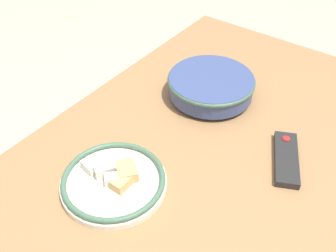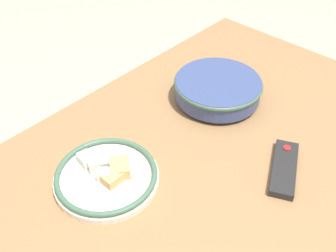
{
  "view_description": "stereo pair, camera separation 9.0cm",
  "coord_description": "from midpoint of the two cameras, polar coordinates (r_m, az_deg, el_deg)",
  "views": [
    {
      "loc": [
        0.56,
        0.38,
        1.49
      ],
      "look_at": [
        -0.09,
        -0.1,
        0.77
      ],
      "focal_mm": 42.0,
      "sensor_mm": 36.0,
      "label": 1
    },
    {
      "loc": [
        0.5,
        0.45,
        1.49
      ],
      "look_at": [
        -0.09,
        -0.1,
        0.77
      ],
      "focal_mm": 42.0,
      "sensor_mm": 36.0,
      "label": 2
    }
  ],
  "objects": [
    {
      "name": "dining_table",
      "position": [
        1.07,
        -0.94,
        -9.5
      ],
      "size": [
        1.57,
        0.83,
        0.74
      ],
      "color": "olive",
      "rests_on": "ground_plane"
    },
    {
      "name": "noodle_bowl",
      "position": [
        1.22,
        4.12,
        5.85
      ],
      "size": [
        0.27,
        0.27,
        0.07
      ],
      "color": "#384775",
      "rests_on": "dining_table"
    },
    {
      "name": "food_plate",
      "position": [
        0.98,
        -10.54,
        -7.88
      ],
      "size": [
        0.26,
        0.26,
        0.05
      ],
      "color": "silver",
      "rests_on": "dining_table"
    },
    {
      "name": "tv_remote",
      "position": [
        1.06,
        14.46,
        -4.71
      ],
      "size": [
        0.19,
        0.13,
        0.02
      ],
      "rotation": [
        0.0,
        0.0,
        2.02
      ],
      "color": "black",
      "rests_on": "dining_table"
    }
  ]
}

